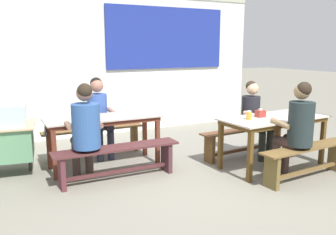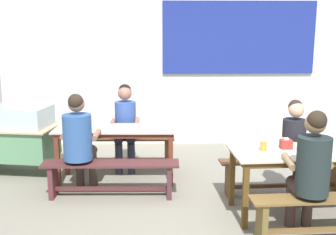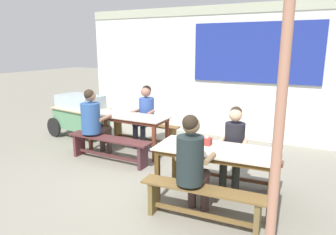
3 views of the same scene
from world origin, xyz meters
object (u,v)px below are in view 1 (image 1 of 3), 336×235
(dining_table_far, at_px, (104,122))
(condiment_jar, at_px, (249,115))
(bench_far_front, at_px, (117,157))
(person_near_front, at_px, (297,125))
(bench_far_back, at_px, (94,138))
(person_left_back_turned, at_px, (85,127))
(person_center_facing, at_px, (99,112))
(dining_table_near, at_px, (274,122))
(bench_near_back, at_px, (244,138))
(tissue_box, at_px, (260,113))
(bench_near_front, at_px, (306,158))
(person_right_near_table, at_px, (254,115))

(dining_table_far, distance_m, condiment_jar, 2.10)
(bench_far_front, relative_size, person_near_front, 1.29)
(person_near_front, bearing_deg, bench_far_back, 131.70)
(dining_table_far, xyz_separation_m, person_left_back_turned, (-0.41, -0.53, 0.07))
(dining_table_far, relative_size, person_near_front, 1.27)
(person_near_front, relative_size, person_center_facing, 1.04)
(dining_table_near, xyz_separation_m, bench_far_back, (-2.21, 1.77, -0.38))
(person_center_facing, distance_m, person_left_back_turned, 1.18)
(bench_far_back, relative_size, bench_near_back, 1.00)
(tissue_box, bearing_deg, bench_near_front, -73.14)
(condiment_jar, bearing_deg, dining_table_near, -2.34)
(person_near_front, bearing_deg, bench_far_front, 151.99)
(person_left_back_turned, bearing_deg, person_near_front, -25.49)
(dining_table_far, relative_size, tissue_box, 13.26)
(person_near_front, xyz_separation_m, person_center_facing, (-2.00, 2.26, -0.02))
(bench_far_back, bearing_deg, condiment_jar, -45.09)
(condiment_jar, bearing_deg, tissue_box, 15.48)
(bench_near_back, relative_size, bench_near_front, 1.08)
(dining_table_near, distance_m, tissue_box, 0.24)
(bench_far_front, xyz_separation_m, person_near_front, (2.10, -1.12, 0.44))
(person_left_back_turned, bearing_deg, bench_far_back, 69.89)
(dining_table_near, relative_size, person_left_back_turned, 1.26)
(bench_near_back, height_order, person_center_facing, person_center_facing)
(person_near_front, height_order, person_left_back_turned, person_near_front)
(bench_far_back, height_order, condiment_jar, condiment_jar)
(person_near_front, distance_m, person_center_facing, 3.01)
(bench_far_front, distance_m, bench_near_front, 2.54)
(person_near_front, height_order, tissue_box, person_near_front)
(bench_near_back, distance_m, bench_near_front, 1.21)
(dining_table_near, relative_size, bench_far_front, 0.97)
(bench_near_back, distance_m, person_left_back_turned, 2.63)
(dining_table_near, distance_m, person_near_front, 0.58)
(bench_near_back, xyz_separation_m, person_right_near_table, (0.12, -0.08, 0.40))
(bench_far_back, relative_size, person_center_facing, 1.29)
(bench_far_back, height_order, person_right_near_table, person_right_near_table)
(bench_near_back, bearing_deg, person_left_back_turned, 179.43)
(bench_near_front, height_order, condiment_jar, condiment_jar)
(bench_near_back, relative_size, person_near_front, 1.25)
(dining_table_near, xyz_separation_m, person_left_back_turned, (-2.62, 0.63, 0.07))
(dining_table_near, bearing_deg, bench_near_back, 92.98)
(dining_table_near, distance_m, person_center_facing, 2.73)
(bench_far_front, distance_m, person_left_back_turned, 0.59)
(dining_table_near, xyz_separation_m, person_right_near_table, (0.09, 0.53, 0.01))
(person_right_near_table, height_order, tissue_box, person_right_near_table)
(bench_far_front, relative_size, tissue_box, 13.47)
(person_near_front, distance_m, person_left_back_turned, 2.76)
(bench_far_front, distance_m, person_near_front, 2.41)
(bench_far_back, bearing_deg, person_near_front, -48.30)
(bench_far_front, height_order, bench_near_back, same)
(person_center_facing, relative_size, tissue_box, 10.10)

